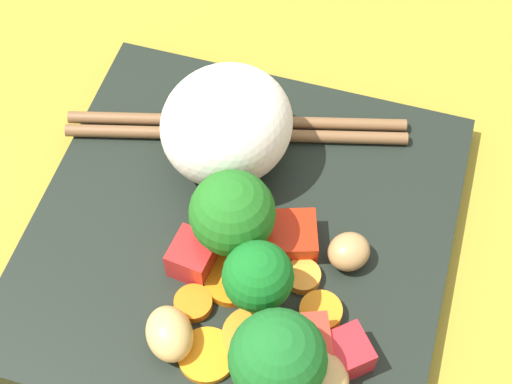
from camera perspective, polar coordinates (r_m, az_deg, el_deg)
name	(u,v)px	position (r cm, az deg, el deg)	size (l,w,h in cm)	color
ground_plane	(241,250)	(48.99, -1.10, -4.18)	(110.00, 110.00, 2.00)	olive
square_plate	(240,236)	(47.49, -1.13, -3.17)	(24.17, 24.17, 1.45)	black
rice_mound	(227,125)	(46.93, -2.10, 4.78)	(7.97, 7.47, 6.83)	white
broccoli_floret_0	(258,277)	(41.72, 0.15, -6.09)	(3.79, 3.79, 5.34)	#7EBA54
broccoli_floret_1	(240,216)	(43.16, -1.13, -1.73)	(4.75, 4.75, 6.10)	#54903B
broccoli_floret_2	(277,359)	(39.88, 1.53, -11.79)	(4.93, 4.93, 5.83)	#71AE4F
carrot_slice_0	(207,355)	(43.30, -3.52, -11.53)	(3.10, 3.10, 0.42)	orange
carrot_slice_1	(303,276)	(45.12, 3.35, -6.01)	(2.02, 2.02, 0.63)	orange
carrot_slice_2	(252,335)	(43.60, -0.31, -10.18)	(3.19, 3.19, 0.51)	orange
carrot_slice_3	(321,312)	(44.13, 4.62, -8.53)	(2.35, 2.35, 0.80)	orange
carrot_slice_4	(193,303)	(44.45, -4.49, -7.91)	(2.12, 2.12, 0.62)	orange
carrot_slice_5	(232,280)	(44.98, -1.75, -6.28)	(3.15, 3.15, 0.58)	orange
pepper_chunk_0	(347,353)	(42.77, 6.51, -11.29)	(2.31, 2.17, 1.86)	red
pepper_chunk_1	(292,230)	(45.97, 2.57, -2.72)	(3.05, 2.84, 1.60)	red
pepper_chunk_2	(306,342)	(42.67, 3.59, -10.63)	(2.44, 2.47, 2.10)	red
pepper_chunk_4	(193,256)	(44.93, -4.50, -4.60)	(2.47, 2.32, 2.09)	red
chicken_piece_0	(312,382)	(41.61, 4.01, -13.34)	(3.78, 3.50, 2.66)	tan
chicken_piece_2	(348,256)	(45.21, 6.53, -4.56)	(2.47, 2.26, 1.90)	#B08450
chicken_piece_3	(170,334)	(42.92, -6.17, -10.00)	(3.16, 2.48, 2.27)	tan
chopstick_pair	(236,128)	(50.62, -1.40, 4.59)	(21.13, 7.60, 0.78)	brown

